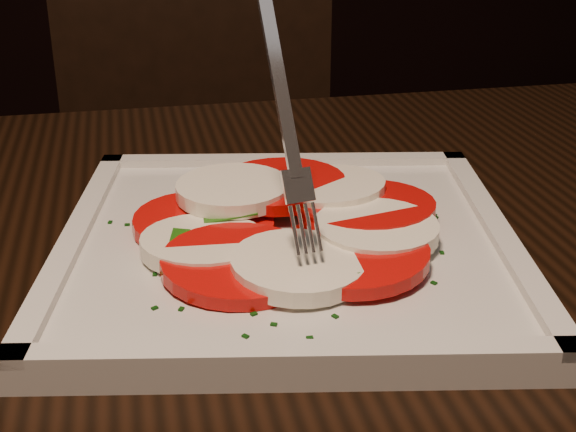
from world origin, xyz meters
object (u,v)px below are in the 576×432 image
object	(u,v)px
table	(407,399)
chair	(200,186)
fork	(279,111)
plate	(288,248)

from	to	relation	value
table	chair	size ratio (longest dim) A/B	1.30
table	fork	xyz separation A→B (m)	(-0.09, 0.01, 0.20)
table	chair	bearing A→B (deg)	96.69
fork	plate	bearing A→B (deg)	54.32
table	plate	bearing A→B (deg)	157.03
plate	chair	bearing A→B (deg)	90.56
chair	fork	xyz separation A→B (m)	(-0.00, -0.70, 0.32)
chair	fork	distance (m)	0.77
chair	plate	bearing A→B (deg)	-84.71
table	fork	world-z (taller)	fork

